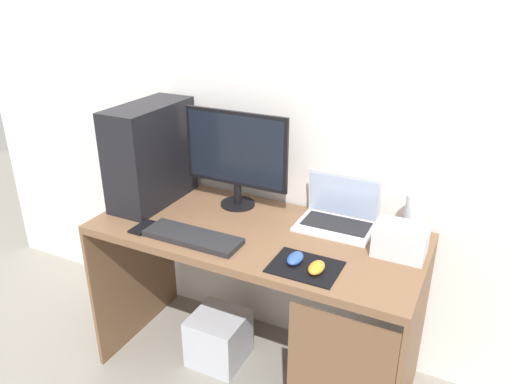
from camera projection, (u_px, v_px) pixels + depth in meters
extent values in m
plane|color=gray|center=(256.00, 369.00, 2.43)|extent=(8.00, 8.00, 0.00)
cube|color=silver|center=(292.00, 94.00, 2.21)|extent=(4.00, 0.04, 2.60)
cube|color=brown|center=(256.00, 234.00, 2.13)|extent=(1.43, 0.64, 0.03)
cube|color=brown|center=(136.00, 270.00, 2.57)|extent=(0.02, 0.64, 0.74)
cube|color=brown|center=(411.00, 355.00, 1.99)|extent=(0.02, 0.64, 0.74)
cube|color=brown|center=(338.00, 383.00, 1.81)|extent=(0.40, 0.01, 0.59)
cube|color=black|center=(151.00, 154.00, 2.31)|extent=(0.21, 0.46, 0.48)
cylinder|color=black|center=(238.00, 204.00, 2.35)|extent=(0.16, 0.16, 0.01)
cylinder|color=black|center=(238.00, 193.00, 2.33)|extent=(0.04, 0.04, 0.10)
cube|color=black|center=(236.00, 149.00, 2.23)|extent=(0.51, 0.02, 0.35)
cube|color=black|center=(235.00, 150.00, 2.22)|extent=(0.48, 0.00, 0.32)
cube|color=silver|center=(335.00, 227.00, 2.13)|extent=(0.33, 0.23, 0.01)
cube|color=black|center=(336.00, 224.00, 2.15)|extent=(0.29, 0.15, 0.00)
cube|color=silver|center=(344.00, 195.00, 2.17)|extent=(0.33, 0.03, 0.21)
cube|color=#ADC1E5|center=(343.00, 196.00, 2.17)|extent=(0.30, 0.03, 0.19)
cylinder|color=silver|center=(414.00, 217.00, 2.02)|extent=(0.08, 0.08, 0.20)
cube|color=silver|center=(400.00, 240.00, 1.91)|extent=(0.20, 0.14, 0.13)
cube|color=#232326|center=(193.00, 237.00, 2.04)|extent=(0.42, 0.14, 0.02)
cube|color=black|center=(305.00, 267.00, 1.85)|extent=(0.26, 0.20, 0.00)
ellipsoid|color=#2D51B2|center=(295.00, 258.00, 1.86)|extent=(0.06, 0.10, 0.03)
ellipsoid|color=orange|center=(317.00, 268.00, 1.80)|extent=(0.06, 0.10, 0.03)
cube|color=black|center=(143.00, 227.00, 2.13)|extent=(0.07, 0.13, 0.01)
cube|color=#B7BCC6|center=(219.00, 338.00, 2.45)|extent=(0.26, 0.26, 0.26)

